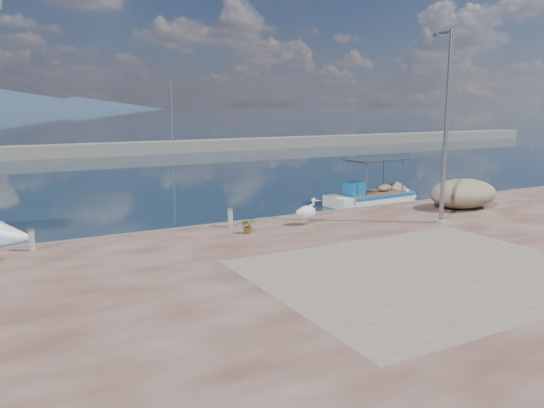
{
  "coord_description": "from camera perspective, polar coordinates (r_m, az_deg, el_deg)",
  "views": [
    {
      "loc": [
        -9.04,
        -12.87,
        4.86
      ],
      "look_at": [
        0.0,
        3.8,
        1.3
      ],
      "focal_mm": 35.0,
      "sensor_mm": 36.0,
      "label": 1
    }
  ],
  "objects": [
    {
      "name": "quay_patch",
      "position": [
        14.74,
        16.36,
        -7.0
      ],
      "size": [
        9.0,
        7.0,
        0.01
      ],
      "primitive_type": "cube",
      "color": "gray",
      "rests_on": "quay"
    },
    {
      "name": "potted_plant",
      "position": [
        18.25,
        -2.62,
        -2.32
      ],
      "size": [
        0.54,
        0.48,
        0.55
      ],
      "primitive_type": "imported",
      "rotation": [
        0.0,
        0.0,
        0.12
      ],
      "color": "#33722D",
      "rests_on": "quay"
    },
    {
      "name": "net_pile_c",
      "position": [
        24.07,
        19.84,
        1.07
      ],
      "size": [
        3.17,
        2.27,
        1.25
      ],
      "primitive_type": "ellipsoid",
      "color": "tan",
      "rests_on": "quay"
    },
    {
      "name": "ground",
      "position": [
        16.47,
        6.36,
        -6.6
      ],
      "size": [
        1400.0,
        1400.0,
        0.0
      ],
      "primitive_type": "plane",
      "color": "#162635",
      "rests_on": "ground"
    },
    {
      "name": "bollard_near",
      "position": [
        19.2,
        -4.52,
        -1.32
      ],
      "size": [
        0.24,
        0.24,
        0.73
      ],
      "color": "gray",
      "rests_on": "quay"
    },
    {
      "name": "pelican",
      "position": [
        19.54,
        3.8,
        -0.9
      ],
      "size": [
        1.02,
        0.54,
        0.98
      ],
      "rotation": [
        0.0,
        0.0,
        -0.11
      ],
      "color": "tan",
      "rests_on": "quay"
    },
    {
      "name": "breakwater",
      "position": [
        53.81,
        -18.8,
        5.53
      ],
      "size": [
        120.0,
        2.2,
        7.5
      ],
      "color": "gray",
      "rests_on": "ground"
    },
    {
      "name": "bollard_far",
      "position": [
        17.59,
        -24.45,
        -3.42
      ],
      "size": [
        0.23,
        0.23,
        0.7
      ],
      "color": "gray",
      "rests_on": "quay"
    },
    {
      "name": "boat_right",
      "position": [
        27.05,
        10.88,
        0.53
      ],
      "size": [
        5.51,
        2.09,
        2.6
      ],
      "rotation": [
        0.0,
        0.0,
        0.06
      ],
      "color": "white",
      "rests_on": "ground"
    },
    {
      "name": "lamp_post",
      "position": [
        20.5,
        18.15,
        7.14
      ],
      "size": [
        0.44,
        0.96,
        7.0
      ],
      "color": "gray",
      "rests_on": "quay"
    },
    {
      "name": "quay",
      "position": [
        12.26,
        22.96,
        -12.35
      ],
      "size": [
        44.0,
        22.0,
        0.5
      ],
      "primitive_type": "cube",
      "color": "#4E2722",
      "rests_on": "ground"
    }
  ]
}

